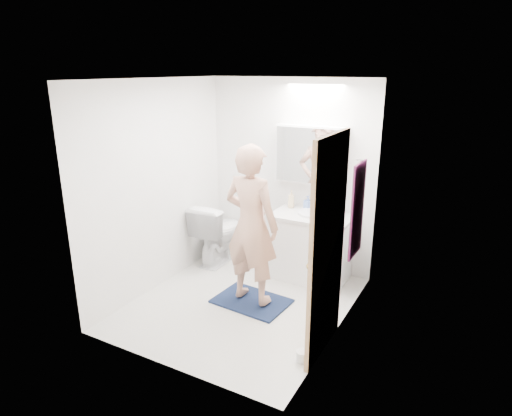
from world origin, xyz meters
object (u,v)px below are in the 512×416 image
Objects in this scene: toilet at (218,232)px; toothbrush_cup at (338,211)px; medicine_cabinet at (311,155)px; person at (251,225)px; vanity_cabinet at (311,248)px; soap_bottle_b at (308,203)px; soap_bottle_a at (291,199)px; toilet_paper_roll at (302,356)px.

toilet is 1.63m from toothbrush_cup.
medicine_cabinet is 0.75m from toothbrush_cup.
person reaches higher than toilet.
medicine_cabinet is at bearing -96.33° from person.
vanity_cabinet is 5.17× the size of soap_bottle_b.
medicine_cabinet is at bearing 81.49° from soap_bottle_b.
person is at bearing -100.95° from soap_bottle_b.
medicine_cabinet is 0.61m from soap_bottle_a.
soap_bottle_b is (-0.13, 0.18, 0.52)m from vanity_cabinet.
medicine_cabinet is 9.13× the size of toothbrush_cup.
person is 1.04m from soap_bottle_a.
medicine_cabinet is 0.51× the size of person.
toothbrush_cup is 0.88× the size of toilet_paper_roll.
toilet is 4.73× the size of soap_bottle_b.
toothbrush_cup is at bearing 31.04° from vanity_cabinet.
toilet is at bearing -169.85° from toothbrush_cup.
toilet is 2.38m from toilet_paper_roll.
toilet is (-1.27, -0.11, 0.02)m from vanity_cabinet.
soap_bottle_a is 0.22m from soap_bottle_b.
soap_bottle_a reaches higher than soap_bottle_b.
toilet_paper_roll is (0.57, -1.58, -0.34)m from vanity_cabinet.
medicine_cabinet is at bearing 111.00° from toilet_paper_roll.
vanity_cabinet is at bearing -23.82° from soap_bottle_a.
soap_bottle_a is (-0.22, -0.06, -0.57)m from medicine_cabinet.
vanity_cabinet is 0.57m from toothbrush_cup.
toothbrush_cup reaches higher than toilet.
toilet_paper_roll is at bearing 139.52° from toilet.
soap_bottle_b is at bearing 8.06° from soap_bottle_a.
soap_bottle_a is 1.28× the size of soap_bottle_b.
vanity_cabinet is 1.14m from medicine_cabinet.
medicine_cabinet is 1.61m from toilet.
soap_bottle_a is at bearing -179.05° from toothbrush_cup.
soap_bottle_b is at bearing 111.45° from toilet_paper_roll.
vanity_cabinet is at bearing -148.96° from toothbrush_cup.
toilet_paper_roll is (0.69, -1.76, -0.86)m from soap_bottle_b.
toilet is 1.32m from person.
person reaches higher than soap_bottle_b.
toilet_paper_roll is at bearing -70.36° from vanity_cabinet.
medicine_cabinet is (-0.12, 0.21, 1.11)m from vanity_cabinet.
vanity_cabinet is at bearing -106.07° from person.
toilet is 0.47× the size of person.
toothbrush_cup reaches higher than vanity_cabinet.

